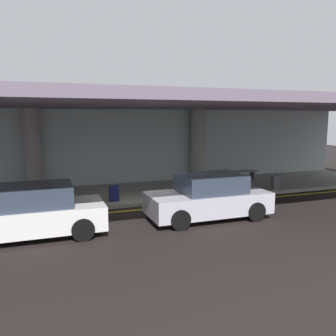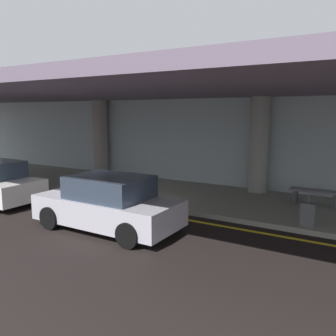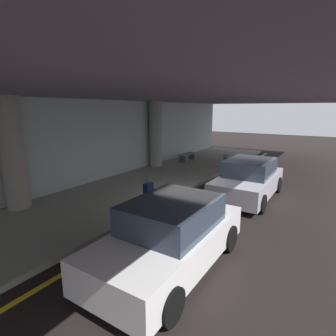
{
  "view_description": "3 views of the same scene",
  "coord_description": "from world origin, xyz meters",
  "px_view_note": "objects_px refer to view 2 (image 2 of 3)",
  "views": [
    {
      "loc": [
        -3.58,
        -11.51,
        3.4
      ],
      "look_at": [
        1.18,
        1.56,
        1.36
      ],
      "focal_mm": 36.87,
      "sensor_mm": 36.0,
      "label": 1
    },
    {
      "loc": [
        7.8,
        -8.44,
        3.21
      ],
      "look_at": [
        1.25,
        2.57,
        1.16
      ],
      "focal_mm": 37.19,
      "sensor_mm": 36.0,
      "label": 2
    },
    {
      "loc": [
        -8.47,
        -3.99,
        3.4
      ],
      "look_at": [
        0.57,
        1.77,
        1.01
      ],
      "focal_mm": 28.5,
      "sensor_mm": 36.0,
      "label": 3
    }
  ],
  "objects_px": {
    "suitcase_upright_primary": "(104,184)",
    "car_silver": "(108,204)",
    "suitcase_upright_secondary": "(308,214)",
    "support_column_far_left": "(101,137)",
    "bench_metal": "(315,194)",
    "support_column_left_mid": "(259,145)"
  },
  "relations": [
    {
      "from": "suitcase_upright_primary",
      "to": "car_silver",
      "type": "bearing_deg",
      "value": -54.26
    },
    {
      "from": "suitcase_upright_primary",
      "to": "suitcase_upright_secondary",
      "type": "bearing_deg",
      "value": -8.7
    },
    {
      "from": "support_column_far_left",
      "to": "suitcase_upright_primary",
      "type": "height_order",
      "value": "support_column_far_left"
    },
    {
      "from": "suitcase_upright_secondary",
      "to": "bench_metal",
      "type": "height_order",
      "value": "suitcase_upright_secondary"
    },
    {
      "from": "suitcase_upright_primary",
      "to": "bench_metal",
      "type": "distance_m",
      "value": 7.63
    },
    {
      "from": "car_silver",
      "to": "suitcase_upright_secondary",
      "type": "height_order",
      "value": "car_silver"
    },
    {
      "from": "car_silver",
      "to": "support_column_far_left",
      "type": "bearing_deg",
      "value": -50.68
    },
    {
      "from": "car_silver",
      "to": "bench_metal",
      "type": "distance_m",
      "value": 6.94
    },
    {
      "from": "support_column_far_left",
      "to": "suitcase_upright_secondary",
      "type": "distance_m",
      "value": 11.03
    },
    {
      "from": "suitcase_upright_primary",
      "to": "suitcase_upright_secondary",
      "type": "relative_size",
      "value": 1.0
    },
    {
      "from": "support_column_left_mid",
      "to": "suitcase_upright_primary",
      "type": "relative_size",
      "value": 4.06
    },
    {
      "from": "suitcase_upright_primary",
      "to": "support_column_left_mid",
      "type": "bearing_deg",
      "value": 25.09
    },
    {
      "from": "car_silver",
      "to": "suitcase_upright_primary",
      "type": "relative_size",
      "value": 4.56
    },
    {
      "from": "bench_metal",
      "to": "support_column_far_left",
      "type": "bearing_deg",
      "value": 175.19
    },
    {
      "from": "support_column_left_mid",
      "to": "bench_metal",
      "type": "relative_size",
      "value": 2.28
    },
    {
      "from": "support_column_far_left",
      "to": "support_column_left_mid",
      "type": "height_order",
      "value": "same"
    },
    {
      "from": "support_column_far_left",
      "to": "bench_metal",
      "type": "height_order",
      "value": "support_column_far_left"
    },
    {
      "from": "support_column_far_left",
      "to": "support_column_left_mid",
      "type": "xyz_separation_m",
      "value": [
        8.0,
        0.0,
        0.0
      ]
    },
    {
      "from": "suitcase_upright_secondary",
      "to": "bench_metal",
      "type": "xyz_separation_m",
      "value": [
        -0.18,
        2.53,
        0.04
      ]
    },
    {
      "from": "car_silver",
      "to": "suitcase_upright_primary",
      "type": "distance_m",
      "value": 3.91
    },
    {
      "from": "support_column_left_mid",
      "to": "suitcase_upright_secondary",
      "type": "bearing_deg",
      "value": -54.77
    },
    {
      "from": "support_column_far_left",
      "to": "support_column_left_mid",
      "type": "relative_size",
      "value": 1.0
    }
  ]
}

